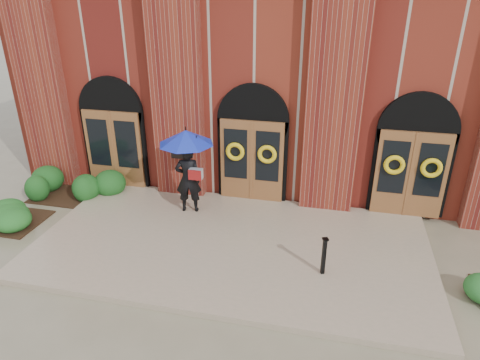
% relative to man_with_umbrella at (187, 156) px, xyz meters
% --- Properties ---
extents(ground, '(90.00, 90.00, 0.00)m').
position_rel_man_with_umbrella_xyz_m(ground, '(1.61, -1.56, -1.87)').
color(ground, gray).
rests_on(ground, ground).
extents(landing, '(10.00, 5.30, 0.15)m').
position_rel_man_with_umbrella_xyz_m(landing, '(1.61, -1.41, -1.80)').
color(landing, tan).
rests_on(landing, ground).
extents(church_building, '(16.20, 12.53, 7.00)m').
position_rel_man_with_umbrella_xyz_m(church_building, '(1.61, 7.23, 1.63)').
color(church_building, maroon).
rests_on(church_building, ground).
extents(man_with_umbrella, '(1.84, 1.84, 2.46)m').
position_rel_man_with_umbrella_xyz_m(man_with_umbrella, '(0.00, 0.00, 0.00)').
color(man_with_umbrella, black).
rests_on(man_with_umbrella, landing).
extents(metal_post, '(0.16, 0.16, 0.94)m').
position_rel_man_with_umbrella_xyz_m(metal_post, '(3.97, -2.18, -1.23)').
color(metal_post, black).
rests_on(metal_post, landing).
extents(hedge_wall_left, '(3.07, 1.23, 0.79)m').
position_rel_man_with_umbrella_xyz_m(hedge_wall_left, '(-3.59, 0.22, -1.48)').
color(hedge_wall_left, '#184717').
rests_on(hedge_wall_left, ground).
extents(hedge_front_left, '(1.58, 1.36, 0.56)m').
position_rel_man_with_umbrella_xyz_m(hedge_front_left, '(-4.85, -1.56, -1.59)').
color(hedge_front_left, '#1E571E').
rests_on(hedge_front_left, ground).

